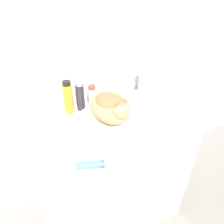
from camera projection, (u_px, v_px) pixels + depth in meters
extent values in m
cube|color=silver|center=(83.00, 52.00, 1.29)|extent=(8.00, 0.05, 2.40)
cube|color=white|center=(109.00, 171.00, 1.44)|extent=(0.94, 0.61, 0.86)
cylinder|color=white|center=(111.00, 122.00, 1.18)|extent=(0.38, 0.38, 0.04)
torus|color=white|center=(111.00, 119.00, 1.17)|extent=(0.40, 0.40, 0.02)
ellipsoid|color=tan|center=(111.00, 108.00, 1.12)|extent=(0.20, 0.29, 0.14)
ellipsoid|color=brown|center=(111.00, 101.00, 1.10)|extent=(0.16, 0.22, 0.06)
sphere|color=tan|center=(121.00, 111.00, 1.02)|extent=(0.10, 0.10, 0.10)
sphere|color=brown|center=(122.00, 106.00, 1.00)|extent=(0.05, 0.05, 0.05)
cone|color=brown|center=(117.00, 104.00, 0.98)|extent=(0.03, 0.03, 0.03)
cone|color=brown|center=(126.00, 101.00, 1.00)|extent=(0.03, 0.03, 0.03)
cylinder|color=brown|center=(116.00, 104.00, 1.26)|extent=(0.16, 0.08, 0.03)
cylinder|color=silver|center=(139.00, 108.00, 1.31)|extent=(0.04, 0.04, 0.06)
cylinder|color=silver|center=(134.00, 103.00, 1.25)|extent=(0.10, 0.05, 0.07)
sphere|color=silver|center=(139.00, 101.00, 1.28)|extent=(0.05, 0.05, 0.05)
cylinder|color=silver|center=(92.00, 98.00, 1.34)|extent=(0.06, 0.06, 0.13)
sphere|color=red|center=(92.00, 87.00, 1.30)|extent=(0.05, 0.05, 0.05)
cylinder|color=#28232D|center=(80.00, 98.00, 1.30)|extent=(0.05, 0.05, 0.18)
cone|color=white|center=(79.00, 84.00, 1.24)|extent=(0.03, 0.03, 0.02)
cylinder|color=orange|center=(69.00, 99.00, 1.26)|extent=(0.06, 0.06, 0.19)
cylinder|color=black|center=(66.00, 83.00, 1.20)|extent=(0.05, 0.05, 0.03)
cylinder|color=silver|center=(143.00, 83.00, 1.49)|extent=(0.07, 0.07, 0.17)
cylinder|color=white|center=(145.00, 71.00, 1.44)|extent=(0.02, 0.02, 0.02)
cylinder|color=white|center=(146.00, 68.00, 1.43)|extent=(0.04, 0.01, 0.01)
cylinder|color=#4C7FB2|center=(88.00, 165.00, 0.91)|extent=(0.12, 0.07, 0.03)
cylinder|color=#3866AD|center=(103.00, 164.00, 0.92)|extent=(0.03, 0.04, 0.04)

